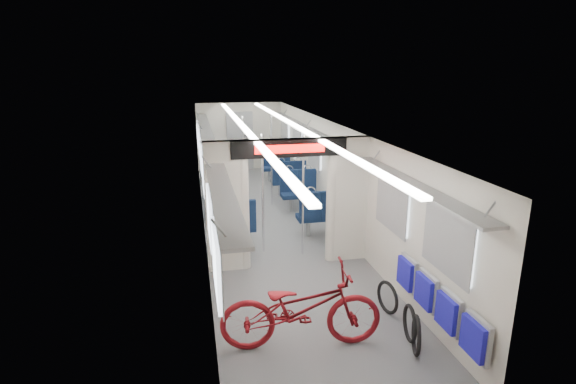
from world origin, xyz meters
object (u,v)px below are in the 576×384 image
object	(u,v)px
flip_bench	(437,301)
stanchion_near_left	(263,195)
bike_hoop_a	(416,337)
bike_hoop_c	(387,299)
seat_bay_near_left	(228,208)
seat_bay_far_right	(282,169)
seat_bay_far_left	(218,170)
seat_bay_near_right	(309,199)
bicycle	(301,308)
stanchion_far_right	(271,162)
bike_hoop_b	(410,325)
stanchion_near_right	(303,197)
stanchion_far_left	(244,162)

from	to	relation	value
flip_bench	stanchion_near_left	size ratio (longest dim) A/B	0.91
bike_hoop_a	bike_hoop_c	distance (m)	0.98
bike_hoop_c	seat_bay_near_left	xyz separation A→B (m)	(-1.98, 3.84, 0.33)
bike_hoop_a	seat_bay_far_right	world-z (taller)	seat_bay_far_right
bike_hoop_a	seat_bay_far_left	distance (m)	8.64
seat_bay_near_right	seat_bay_far_left	xyz separation A→B (m)	(-1.87, 3.31, 0.01)
flip_bench	seat_bay_near_right	distance (m)	4.94
bicycle	flip_bench	distance (m)	1.75
seat_bay_far_right	bike_hoop_a	bearing A→B (deg)	-89.60
stanchion_near_left	bicycle	bearing A→B (deg)	-90.33
bicycle	seat_bay_near_right	bearing A→B (deg)	-9.61
flip_bench	stanchion_near_left	world-z (taller)	stanchion_near_left
bike_hoop_a	seat_bay_far_left	world-z (taller)	seat_bay_far_left
seat_bay_near_right	stanchion_far_right	world-z (taller)	stanchion_far_right
bicycle	stanchion_far_right	xyz separation A→B (m)	(0.71, 6.10, 0.61)
seat_bay_far_left	bicycle	bearing A→B (deg)	-85.97
bike_hoop_b	stanchion_near_left	world-z (taller)	stanchion_near_left
flip_bench	stanchion_near_right	xyz separation A→B (m)	(-1.00, 3.13, 0.57)
bike_hoop_b	seat_bay_far_left	world-z (taller)	seat_bay_far_left
bicycle	stanchion_near_right	distance (m)	3.01
bike_hoop_b	seat_bay_far_right	xyz separation A→B (m)	(-0.11, 7.95, 0.32)
bicycle	bike_hoop_c	world-z (taller)	bicycle
seat_bay_near_right	stanchion_far_left	xyz separation A→B (m)	(-1.29, 1.55, 0.60)
flip_bench	bike_hoop_a	bearing A→B (deg)	-151.57
stanchion_near_left	bike_hoop_b	bearing A→B (deg)	-67.20
stanchion_near_right	bicycle	bearing A→B (deg)	-104.28
flip_bench	stanchion_far_right	size ratio (longest dim) A/B	0.91
seat_bay_near_left	seat_bay_far_left	size ratio (longest dim) A/B	0.95
flip_bench	stanchion_near_left	distance (m)	3.86
bike_hoop_c	seat_bay_near_right	bearing A→B (deg)	91.58
flip_bench	seat_bay_far_left	world-z (taller)	seat_bay_far_left
stanchion_near_right	stanchion_far_left	xyz separation A→B (m)	(-0.71, 3.34, 0.00)
bicycle	seat_bay_far_right	world-z (taller)	seat_bay_far_right
seat_bay_far_left	stanchion_far_left	xyz separation A→B (m)	(0.58, -1.75, 0.58)
bike_hoop_b	seat_bay_near_right	world-z (taller)	seat_bay_near_right
seat_bay_near_left	bike_hoop_a	bearing A→B (deg)	-68.20
flip_bench	seat_bay_near_left	world-z (taller)	seat_bay_near_left
seat_bay_near_left	seat_bay_far_right	size ratio (longest dim) A/B	1.01
bicycle	bike_hoop_c	xyz separation A→B (m)	(1.42, 0.52, -0.32)
bicycle	bike_hoop_a	distance (m)	1.48
bike_hoop_c	stanchion_far_left	distance (m)	5.93
seat_bay_far_left	stanchion_near_right	world-z (taller)	stanchion_near_right
seat_bay_near_left	stanchion_far_right	world-z (taller)	stanchion_far_right
stanchion_near_left	stanchion_near_right	xyz separation A→B (m)	(0.71, -0.29, 0.00)
bike_hoop_a	seat_bay_far_left	size ratio (longest dim) A/B	0.23
seat_bay_far_left	stanchion_near_right	xyz separation A→B (m)	(1.29, -5.10, 0.58)
flip_bench	seat_bay_far_right	size ratio (longest dim) A/B	0.98
flip_bench	stanchion_far_left	size ratio (longest dim) A/B	0.91
bike_hoop_b	seat_bay_near_left	world-z (taller)	seat_bay_near_left
seat_bay_near_left	stanchion_near_right	xyz separation A→B (m)	(1.29, -1.50, 0.60)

